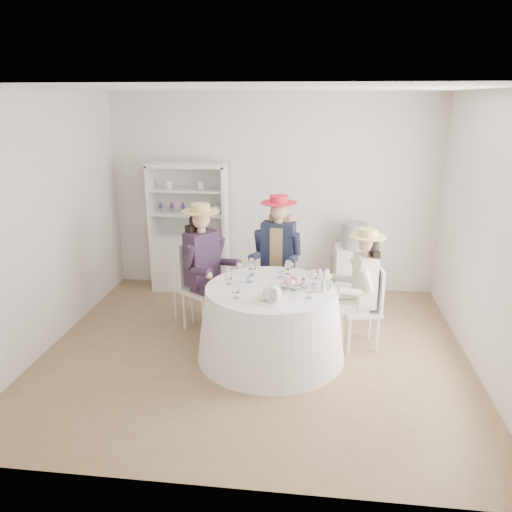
# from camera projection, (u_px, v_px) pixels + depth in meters

# --- Properties ---
(ground) EXTENTS (4.50, 4.50, 0.00)m
(ground) POSITION_uv_depth(u_px,v_px,m) (255.00, 351.00, 5.40)
(ground) COLOR brown
(ground) RESTS_ON ground
(ceiling) EXTENTS (4.50, 4.50, 0.00)m
(ceiling) POSITION_uv_depth(u_px,v_px,m) (255.00, 89.00, 4.59)
(ceiling) COLOR white
(ceiling) RESTS_ON wall_back
(wall_back) EXTENTS (4.50, 0.00, 4.50)m
(wall_back) POSITION_uv_depth(u_px,v_px,m) (272.00, 194.00, 6.89)
(wall_back) COLOR silver
(wall_back) RESTS_ON ground
(wall_front) EXTENTS (4.50, 0.00, 4.50)m
(wall_front) POSITION_uv_depth(u_px,v_px,m) (216.00, 311.00, 3.10)
(wall_front) COLOR silver
(wall_front) RESTS_ON ground
(wall_left) EXTENTS (0.00, 4.50, 4.50)m
(wall_left) POSITION_uv_depth(u_px,v_px,m) (43.00, 224.00, 5.25)
(wall_left) COLOR silver
(wall_left) RESTS_ON ground
(wall_right) EXTENTS (0.00, 4.50, 4.50)m
(wall_right) POSITION_uv_depth(u_px,v_px,m) (489.00, 238.00, 4.74)
(wall_right) COLOR silver
(wall_right) RESTS_ON ground
(tea_table) EXTENTS (1.55, 1.55, 0.77)m
(tea_table) POSITION_uv_depth(u_px,v_px,m) (271.00, 322.00, 5.20)
(tea_table) COLOR white
(tea_table) RESTS_ON ground
(hutch) EXTENTS (1.18, 0.71, 1.79)m
(hutch) POSITION_uv_depth(u_px,v_px,m) (191.00, 246.00, 7.01)
(hutch) COLOR silver
(hutch) RESTS_ON ground
(side_table) EXTENTS (0.48, 0.48, 0.72)m
(side_table) POSITION_uv_depth(u_px,v_px,m) (352.00, 273.00, 6.76)
(side_table) COLOR silver
(side_table) RESTS_ON ground
(hatbox) EXTENTS (0.34, 0.34, 0.34)m
(hatbox) POSITION_uv_depth(u_px,v_px,m) (354.00, 235.00, 6.60)
(hatbox) COLOR black
(hatbox) RESTS_ON side_table
(guest_left) EXTENTS (0.64, 0.61, 1.50)m
(guest_left) POSITION_uv_depth(u_px,v_px,m) (204.00, 261.00, 5.68)
(guest_left) COLOR silver
(guest_left) RESTS_ON ground
(guest_mid) EXTENTS (0.57, 0.60, 1.53)m
(guest_mid) POSITION_uv_depth(u_px,v_px,m) (278.00, 250.00, 6.00)
(guest_mid) COLOR silver
(guest_mid) RESTS_ON ground
(guest_right) EXTENTS (0.52, 0.50, 1.33)m
(guest_right) POSITION_uv_depth(u_px,v_px,m) (363.00, 282.00, 5.29)
(guest_right) COLOR silver
(guest_right) RESTS_ON ground
(spare_chair) EXTENTS (0.47, 0.47, 0.85)m
(spare_chair) POSITION_uv_depth(u_px,v_px,m) (187.00, 283.00, 6.08)
(spare_chair) COLOR silver
(spare_chair) RESTS_ON ground
(teacup_a) EXTENTS (0.10, 0.10, 0.06)m
(teacup_a) POSITION_uv_depth(u_px,v_px,m) (250.00, 279.00, 5.22)
(teacup_a) COLOR white
(teacup_a) RESTS_ON tea_table
(teacup_b) EXTENTS (0.08, 0.08, 0.07)m
(teacup_b) POSITION_uv_depth(u_px,v_px,m) (282.00, 275.00, 5.33)
(teacup_b) COLOR white
(teacup_b) RESTS_ON tea_table
(teacup_c) EXTENTS (0.11, 0.11, 0.07)m
(teacup_c) POSITION_uv_depth(u_px,v_px,m) (302.00, 283.00, 5.10)
(teacup_c) COLOR white
(teacup_c) RESTS_ON tea_table
(flower_bowl) EXTENTS (0.22, 0.22, 0.05)m
(flower_bowl) POSITION_uv_depth(u_px,v_px,m) (294.00, 286.00, 5.05)
(flower_bowl) COLOR white
(flower_bowl) RESTS_ON tea_table
(flower_arrangement) EXTENTS (0.17, 0.17, 0.06)m
(flower_arrangement) POSITION_uv_depth(u_px,v_px,m) (291.00, 283.00, 4.97)
(flower_arrangement) COLOR #E97482
(flower_arrangement) RESTS_ON tea_table
(table_teapot) EXTENTS (0.25, 0.18, 0.19)m
(table_teapot) POSITION_uv_depth(u_px,v_px,m) (273.00, 294.00, 4.71)
(table_teapot) COLOR white
(table_teapot) RESTS_ON tea_table
(sandwich_plate) EXTENTS (0.29, 0.29, 0.06)m
(sandwich_plate) POSITION_uv_depth(u_px,v_px,m) (268.00, 299.00, 4.74)
(sandwich_plate) COLOR white
(sandwich_plate) RESTS_ON tea_table
(cupcake_stand) EXTENTS (0.22, 0.22, 0.20)m
(cupcake_stand) POSITION_uv_depth(u_px,v_px,m) (323.00, 283.00, 5.00)
(cupcake_stand) COLOR white
(cupcake_stand) RESTS_ON tea_table
(stemware_set) EXTENTS (0.95, 0.96, 0.15)m
(stemware_set) POSITION_uv_depth(u_px,v_px,m) (271.00, 281.00, 5.06)
(stemware_set) COLOR white
(stemware_set) RESTS_ON tea_table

